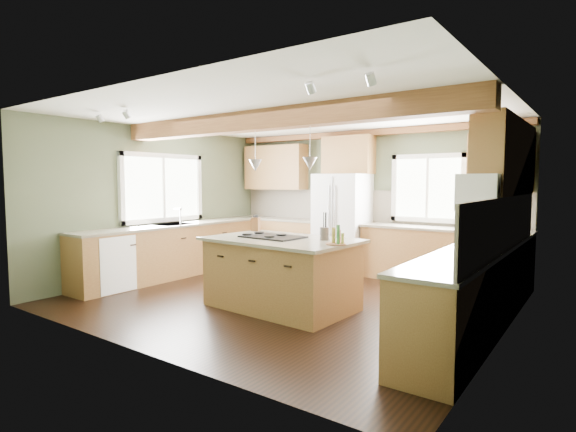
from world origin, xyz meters
The scene contains 37 objects.
floor centered at (0.00, 0.00, 0.00)m, with size 5.60×5.60×0.00m, color black.
ceiling centered at (0.00, 0.00, 2.60)m, with size 5.60×5.60×0.00m, color silver.
wall_back centered at (0.00, 2.50, 1.30)m, with size 5.60×5.60×0.00m, color #4A543C.
wall_left centered at (-2.80, 0.00, 1.30)m, with size 5.00×5.00×0.00m, color #4A543C.
wall_right centered at (2.80, 0.00, 1.30)m, with size 5.00×5.00×0.00m, color #4A543C.
ceiling_beam centered at (0.00, -0.44, 2.47)m, with size 5.55×0.26×0.26m, color #552E18.
soffit_trim centered at (0.00, 2.40, 2.54)m, with size 5.55×0.20×0.10m, color #552E18.
backsplash_back centered at (0.00, 2.48, 1.21)m, with size 5.58×0.03×0.58m, color brown.
backsplash_right centered at (2.78, 0.05, 1.21)m, with size 0.03×3.70×0.58m, color brown.
base_cab_back_left centered at (-1.79, 2.20, 0.44)m, with size 2.02×0.60×0.88m, color brown.
counter_back_left centered at (-1.79, 2.20, 0.90)m, with size 2.06×0.64×0.04m, color #494235.
base_cab_back_right centered at (1.49, 2.20, 0.44)m, with size 2.62×0.60×0.88m, color brown.
counter_back_right centered at (1.49, 2.20, 0.90)m, with size 2.66×0.64×0.04m, color #494235.
base_cab_left centered at (-2.50, 0.05, 0.44)m, with size 0.60×3.70×0.88m, color brown.
counter_left centered at (-2.50, 0.05, 0.90)m, with size 0.64×3.74×0.04m, color #494235.
base_cab_right centered at (2.50, 0.05, 0.44)m, with size 0.60×3.70×0.88m, color brown.
counter_right centered at (2.50, 0.05, 0.90)m, with size 0.64×3.74×0.04m, color #494235.
upper_cab_back_left centered at (-1.99, 2.33, 1.95)m, with size 1.40×0.35×0.90m, color brown.
upper_cab_over_fridge centered at (-0.30, 2.33, 2.15)m, with size 0.96×0.35×0.70m, color brown.
upper_cab_right centered at (2.62, 0.90, 1.95)m, with size 0.35×2.20×0.90m, color brown.
upper_cab_back_corner centered at (2.30, 2.33, 1.95)m, with size 0.90×0.35×0.90m, color brown.
window_left centered at (-2.78, 0.05, 1.55)m, with size 0.04×1.60×1.05m, color white.
window_back centered at (1.15, 2.48, 1.55)m, with size 1.10×0.04×1.00m, color white.
sink centered at (-2.50, 0.05, 0.91)m, with size 0.50×0.65×0.03m, color #262628.
faucet centered at (-2.32, 0.05, 1.05)m, with size 0.02×0.02×0.28m, color #B2B2B7.
dishwasher centered at (-2.49, -1.25, 0.43)m, with size 0.60×0.60×0.84m, color white.
oven centered at (2.49, -1.25, 0.43)m, with size 0.60×0.72×0.84m, color white.
microwave centered at (2.58, -0.05, 1.55)m, with size 0.40×0.70×0.38m, color white.
pendant_left centered at (-0.25, -0.42, 1.88)m, with size 0.18×0.18×0.16m, color #B2B2B7.
pendant_right centered at (0.66, -0.47, 1.88)m, with size 0.18×0.18×0.16m, color #B2B2B7.
refrigerator centered at (-0.30, 2.12, 0.90)m, with size 0.90×0.74×1.80m, color silver.
island centered at (0.21, -0.44, 0.44)m, with size 1.82×1.11×0.88m, color brown.
island_top centered at (0.21, -0.44, 0.90)m, with size 1.94×1.23×0.04m, color #494235.
cooktop centered at (0.06, -0.43, 0.93)m, with size 0.79×0.53×0.02m, color black.
knife_block centered at (-0.64, 0.05, 1.02)m, with size 0.12×0.09×0.20m, color brown.
utensil_crock centered at (0.75, -0.26, 1.00)m, with size 0.12×0.12×0.16m, color #372F2C.
bottle_tray centered at (1.08, -0.53, 1.03)m, with size 0.24×0.24×0.22m, color brown, non-canonical shape.
Camera 1 is at (3.67, -5.12, 1.66)m, focal length 28.00 mm.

